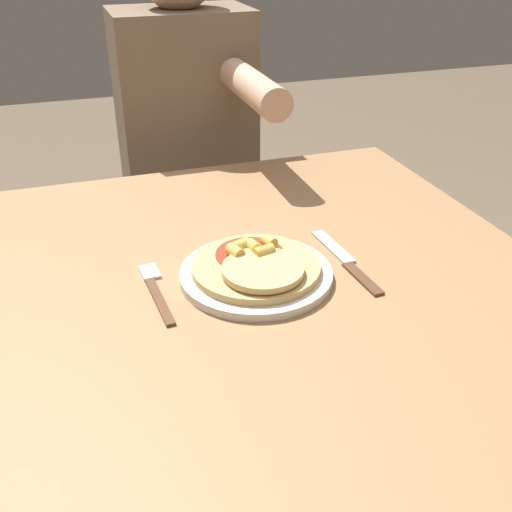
{
  "coord_description": "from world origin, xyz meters",
  "views": [
    {
      "loc": [
        -0.21,
        -0.76,
        1.22
      ],
      "look_at": [
        0.04,
        0.01,
        0.76
      ],
      "focal_mm": 42.0,
      "sensor_mm": 36.0,
      "label": 1
    }
  ],
  "objects_px": {
    "pizza": "(257,265)",
    "person_diner": "(188,142)",
    "dining_table": "(233,338)",
    "knife": "(347,262)",
    "fork": "(155,289)",
    "plate": "(256,274)"
  },
  "relations": [
    {
      "from": "knife",
      "to": "pizza",
      "type": "bearing_deg",
      "value": -179.66
    },
    {
      "from": "person_diner",
      "to": "fork",
      "type": "bearing_deg",
      "value": -106.48
    },
    {
      "from": "pizza",
      "to": "fork",
      "type": "bearing_deg",
      "value": 173.27
    },
    {
      "from": "pizza",
      "to": "knife",
      "type": "bearing_deg",
      "value": 0.34
    },
    {
      "from": "pizza",
      "to": "person_diner",
      "type": "xyz_separation_m",
      "value": [
        0.06,
        0.74,
        -0.05
      ]
    },
    {
      "from": "dining_table",
      "to": "person_diner",
      "type": "height_order",
      "value": "person_diner"
    },
    {
      "from": "plate",
      "to": "pizza",
      "type": "xyz_separation_m",
      "value": [
        0.0,
        -0.0,
        0.02
      ]
    },
    {
      "from": "pizza",
      "to": "person_diner",
      "type": "relative_size",
      "value": 0.17
    },
    {
      "from": "dining_table",
      "to": "knife",
      "type": "distance_m",
      "value": 0.22
    },
    {
      "from": "fork",
      "to": "pizza",
      "type": "bearing_deg",
      "value": -6.73
    },
    {
      "from": "knife",
      "to": "person_diner",
      "type": "relative_size",
      "value": 0.18
    },
    {
      "from": "dining_table",
      "to": "pizza",
      "type": "relative_size",
      "value": 5.11
    },
    {
      "from": "plate",
      "to": "person_diner",
      "type": "height_order",
      "value": "person_diner"
    },
    {
      "from": "fork",
      "to": "knife",
      "type": "height_order",
      "value": "same"
    },
    {
      "from": "knife",
      "to": "person_diner",
      "type": "bearing_deg",
      "value": 97.74
    },
    {
      "from": "dining_table",
      "to": "knife",
      "type": "xyz_separation_m",
      "value": [
        0.2,
        0.0,
        0.11
      ]
    },
    {
      "from": "dining_table",
      "to": "fork",
      "type": "xyz_separation_m",
      "value": [
        -0.12,
        0.02,
        0.11
      ]
    },
    {
      "from": "dining_table",
      "to": "knife",
      "type": "height_order",
      "value": "knife"
    },
    {
      "from": "pizza",
      "to": "plate",
      "type": "bearing_deg",
      "value": 92.15
    },
    {
      "from": "dining_table",
      "to": "pizza",
      "type": "xyz_separation_m",
      "value": [
        0.04,
        0.0,
        0.13
      ]
    },
    {
      "from": "plate",
      "to": "knife",
      "type": "xyz_separation_m",
      "value": [
        0.16,
        -0.0,
        -0.0
      ]
    },
    {
      "from": "pizza",
      "to": "knife",
      "type": "distance_m",
      "value": 0.16
    }
  ]
}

